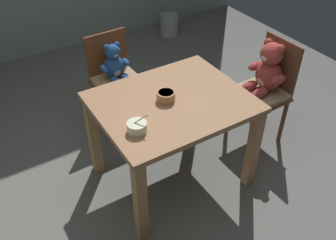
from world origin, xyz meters
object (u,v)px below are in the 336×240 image
at_px(porridge_bowl_cream_near_left, 137,127).
at_px(metal_pail, 169,25).
at_px(teddy_chair_far_center, 116,74).
at_px(teddy_chair_near_right, 266,78).
at_px(dining_table, 172,115).
at_px(porridge_bowl_terracotta_center, 166,96).

xyz_separation_m(porridge_bowl_cream_near_left, metal_pail, (1.66, 2.31, -0.62)).
distance_m(teddy_chair_far_center, porridge_bowl_cream_near_left, 1.04).
bearing_deg(porridge_bowl_cream_near_left, teddy_chair_near_right, 8.40).
distance_m(porridge_bowl_cream_near_left, metal_pail, 2.91).
bearing_deg(teddy_chair_far_center, dining_table, 1.02).
height_order(dining_table, porridge_bowl_terracotta_center, porridge_bowl_terracotta_center).
height_order(porridge_bowl_terracotta_center, porridge_bowl_cream_near_left, porridge_bowl_cream_near_left).
bearing_deg(teddy_chair_far_center, porridge_bowl_terracotta_center, -1.22).
distance_m(teddy_chair_near_right, porridge_bowl_cream_near_left, 1.27).
distance_m(teddy_chair_far_center, porridge_bowl_terracotta_center, 0.82).
xyz_separation_m(teddy_chair_far_center, porridge_bowl_cream_near_left, (-0.30, -0.97, 0.24)).
bearing_deg(porridge_bowl_terracotta_center, porridge_bowl_cream_near_left, -149.81).
bearing_deg(porridge_bowl_cream_near_left, metal_pail, 54.21).
relative_size(porridge_bowl_cream_near_left, metal_pail, 0.46).
height_order(teddy_chair_far_center, metal_pail, teddy_chair_far_center).
bearing_deg(dining_table, teddy_chair_near_right, 1.66).
xyz_separation_m(teddy_chair_near_right, porridge_bowl_terracotta_center, (-0.93, -0.00, 0.17)).
height_order(dining_table, metal_pail, dining_table).
height_order(porridge_bowl_terracotta_center, metal_pail, porridge_bowl_terracotta_center).
xyz_separation_m(teddy_chair_far_center, metal_pail, (1.36, 1.34, -0.38)).
xyz_separation_m(teddy_chair_near_right, porridge_bowl_cream_near_left, (-1.24, -0.18, 0.17)).
distance_m(dining_table, teddy_chair_near_right, 0.90).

